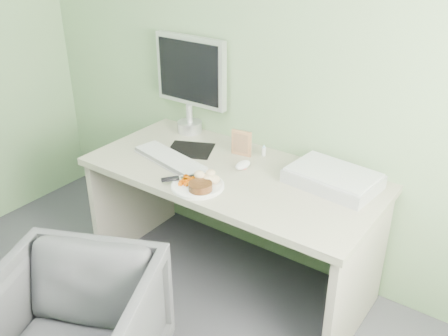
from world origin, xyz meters
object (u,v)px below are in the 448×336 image
Objects in this scene: monitor at (190,79)px; desk at (231,201)px; scanner at (333,179)px; plate at (198,186)px.

desk is at bearing -31.30° from monitor.
monitor reaches higher than desk.
desk is 3.62× the size of scanner.
scanner is at bearing -8.12° from monitor.
monitor is (-0.52, 0.32, 0.52)m from desk.
monitor is at bearing 177.79° from scanner.
monitor reaches higher than plate.
plate reaches higher than desk.
monitor is at bearing 130.90° from plate.
desk is at bearing -155.25° from scanner.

